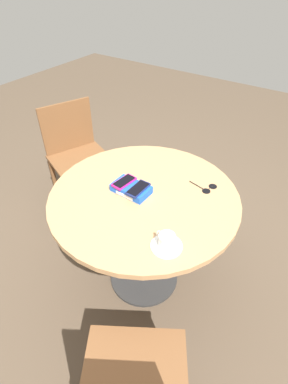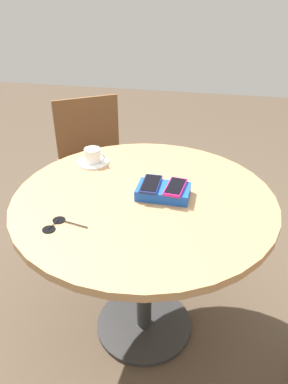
{
  "view_description": "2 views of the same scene",
  "coord_description": "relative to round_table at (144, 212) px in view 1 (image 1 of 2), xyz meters",
  "views": [
    {
      "loc": [
        0.68,
        -1.0,
        1.75
      ],
      "look_at": [
        0.0,
        0.0,
        0.75
      ],
      "focal_mm": 28.0,
      "sensor_mm": 36.0,
      "label": 1
    },
    {
      "loc": [
        -0.24,
        1.2,
        1.49
      ],
      "look_at": [
        0.0,
        0.0,
        0.75
      ],
      "focal_mm": 35.0,
      "sensor_mm": 36.0,
      "label": 2
    }
  ],
  "objects": [
    {
      "name": "ground_plane",
      "position": [
        0.0,
        0.0,
        -0.61
      ],
      "size": [
        8.0,
        8.0,
        0.0
      ],
      "primitive_type": "plane",
      "color": "brown"
    },
    {
      "name": "round_table",
      "position": [
        0.0,
        0.0,
        0.0
      ],
      "size": [
        1.01,
        1.01,
        0.73
      ],
      "color": "#2D2D2D",
      "rests_on": "ground_plane"
    },
    {
      "name": "phone_box",
      "position": [
        -0.07,
        -0.02,
        0.14
      ],
      "size": [
        0.2,
        0.13,
        0.04
      ],
      "color": "blue",
      "rests_on": "round_table"
    },
    {
      "name": "phone_magenta",
      "position": [
        -0.12,
        -0.02,
        0.17
      ],
      "size": [
        0.08,
        0.14,
        0.01
      ],
      "color": "#D11975",
      "rests_on": "phone_box"
    },
    {
      "name": "phone_navy",
      "position": [
        -0.02,
        -0.02,
        0.17
      ],
      "size": [
        0.07,
        0.14,
        0.01
      ],
      "color": "navy",
      "rests_on": "phone_box"
    },
    {
      "name": "saucer",
      "position": [
        0.28,
        -0.24,
        0.13
      ],
      "size": [
        0.14,
        0.14,
        0.01
      ],
      "primitive_type": "cylinder",
      "color": "white",
      "rests_on": "round_table"
    },
    {
      "name": "coffee_cup",
      "position": [
        0.28,
        -0.24,
        0.16
      ],
      "size": [
        0.1,
        0.07,
        0.06
      ],
      "color": "white",
      "rests_on": "saucer"
    },
    {
      "name": "sunglasses",
      "position": [
        0.26,
        0.24,
        0.12
      ],
      "size": [
        0.15,
        0.1,
        0.01
      ],
      "color": "black",
      "rests_on": "round_table"
    },
    {
      "name": "chair_near_window",
      "position": [
        -0.88,
        0.36,
        -0.15
      ],
      "size": [
        0.56,
        0.56,
        0.86
      ],
      "color": "brown",
      "rests_on": "ground_plane"
    }
  ]
}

